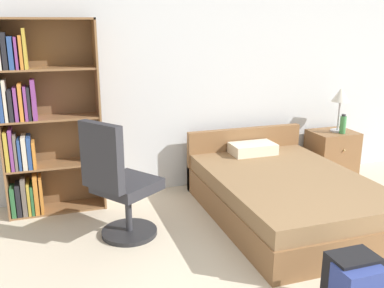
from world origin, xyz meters
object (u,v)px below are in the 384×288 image
(bed, at_px, (283,193))
(backpack_black, at_px, (352,287))
(office_chair, at_px, (119,185))
(nightstand, at_px, (331,154))
(table_lamp, at_px, (340,98))
(water_bottle, at_px, (343,124))
(bookshelf, at_px, (36,123))

(bed, height_order, backpack_black, bed)
(office_chair, bearing_deg, nightstand, 15.83)
(bed, relative_size, nightstand, 3.47)
(table_lamp, xyz_separation_m, water_bottle, (-0.01, -0.10, -0.30))
(table_lamp, bearing_deg, bookshelf, 178.87)
(office_chair, relative_size, water_bottle, 4.68)
(water_bottle, xyz_separation_m, backpack_black, (-1.54, -2.19, -0.50))
(bookshelf, bearing_deg, backpack_black, -50.79)
(nightstand, relative_size, water_bottle, 2.51)
(bookshelf, xyz_separation_m, water_bottle, (3.46, -0.17, -0.24))
(bookshelf, relative_size, nightstand, 3.27)
(bookshelf, bearing_deg, office_chair, -52.01)
(backpack_black, bearing_deg, nightstand, 56.97)
(bookshelf, relative_size, office_chair, 1.75)
(office_chair, relative_size, table_lamp, 2.06)
(bed, bearing_deg, water_bottle, 30.22)
(backpack_black, bearing_deg, bed, 76.64)
(office_chair, xyz_separation_m, backpack_black, (1.27, -1.52, -0.31))
(bookshelf, height_order, bed, bookshelf)
(nightstand, height_order, backpack_black, nightstand)
(table_lamp, bearing_deg, backpack_black, -123.99)
(bed, distance_m, nightstand, 1.39)
(office_chair, distance_m, water_bottle, 2.89)
(office_chair, xyz_separation_m, table_lamp, (2.81, 0.77, 0.49))
(water_bottle, height_order, backpack_black, water_bottle)
(bed, relative_size, office_chair, 1.86)
(bookshelf, distance_m, nightstand, 3.48)
(bookshelf, bearing_deg, bed, -20.55)
(table_lamp, relative_size, backpack_black, 1.25)
(office_chair, relative_size, nightstand, 1.87)
(nightstand, bearing_deg, table_lamp, -14.34)
(office_chair, distance_m, backpack_black, 2.00)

